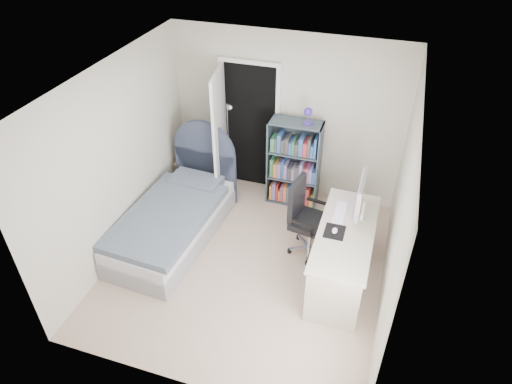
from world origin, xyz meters
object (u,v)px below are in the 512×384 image
(bed, at_px, (176,217))
(floor_lamp, at_px, (230,156))
(office_chair, at_px, (305,214))
(nightstand, at_px, (189,165))
(desk, at_px, (343,253))
(bookcase, at_px, (294,167))

(bed, xyz_separation_m, floor_lamp, (0.33, 1.29, 0.30))
(office_chair, bearing_deg, nightstand, 155.42)
(desk, bearing_deg, nightstand, 153.32)
(desk, bearing_deg, bed, 176.71)
(nightstand, xyz_separation_m, bookcase, (1.70, 0.05, 0.26))
(floor_lamp, height_order, office_chair, floor_lamp)
(floor_lamp, bearing_deg, nightstand, -173.37)
(desk, bearing_deg, bookcase, 124.93)
(bed, height_order, desk, desk)
(nightstand, distance_m, bookcase, 1.72)
(bookcase, xyz_separation_m, office_chair, (0.40, -1.01, -0.02))
(bookcase, bearing_deg, nightstand, -178.44)
(floor_lamp, relative_size, desk, 0.92)
(bookcase, bearing_deg, floor_lamp, 178.15)
(nightstand, distance_m, office_chair, 2.32)
(bed, bearing_deg, bookcase, 42.87)
(floor_lamp, bearing_deg, desk, -35.55)
(nightstand, height_order, bookcase, bookcase)
(nightstand, relative_size, desk, 0.33)
(bed, distance_m, floor_lamp, 1.36)
(nightstand, xyz_separation_m, floor_lamp, (0.68, 0.08, 0.25))
(bed, xyz_separation_m, desk, (2.32, -0.13, 0.13))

